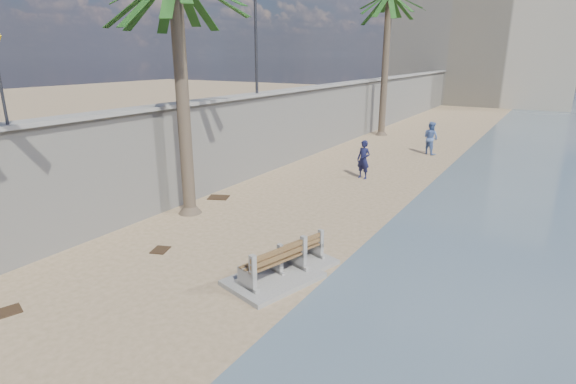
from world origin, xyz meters
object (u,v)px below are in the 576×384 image
at_px(person_a, 364,157).
at_px(person_b, 431,136).
at_px(bench_near, 296,254).
at_px(bench_far, 273,266).

bearing_deg(person_a, person_b, 91.12).
bearing_deg(person_a, bench_near, -67.06).
bearing_deg(bench_far, bench_near, 85.83).
bearing_deg(bench_near, person_a, 101.53).
height_order(person_a, person_b, person_b).
relative_size(person_a, person_b, 0.98).
relative_size(bench_near, person_a, 1.15).
relative_size(bench_near, person_b, 1.13).
distance_m(person_a, person_b, 6.70).
bearing_deg(bench_near, bench_far, -94.17).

